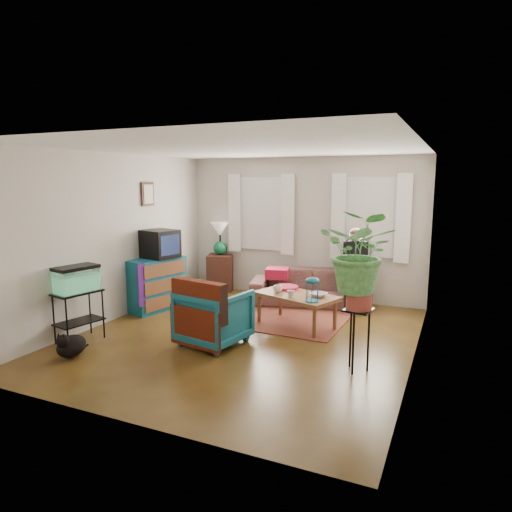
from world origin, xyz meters
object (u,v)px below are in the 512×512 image
at_px(sofa, 311,282).
at_px(aquarium_stand, 79,317).
at_px(side_table, 221,272).
at_px(dresser, 156,284).
at_px(coffee_table, 296,310).
at_px(armchair, 214,314).
at_px(plant_stand, 357,340).

distance_m(sofa, aquarium_stand, 3.88).
height_order(side_table, dresser, dresser).
relative_size(sofa, aquarium_stand, 3.01).
bearing_deg(coffee_table, aquarium_stand, -124.50).
bearing_deg(side_table, sofa, -8.59).
relative_size(side_table, coffee_table, 0.59).
xyz_separation_m(dresser, coffee_table, (2.49, 0.08, -0.19)).
relative_size(aquarium_stand, armchair, 0.84).
xyz_separation_m(side_table, dresser, (-0.34, -1.68, 0.08)).
bearing_deg(aquarium_stand, dresser, 101.86).
distance_m(sofa, dresser, 2.70).
bearing_deg(sofa, side_table, 157.53).
xyz_separation_m(sofa, armchair, (-0.60, -2.43, 0.00)).
bearing_deg(plant_stand, aquarium_stand, -171.38).
xyz_separation_m(side_table, armchair, (1.38, -2.72, 0.05)).
relative_size(dresser, coffee_table, 0.81).
relative_size(sofa, coffee_table, 1.73).
height_order(armchair, coffee_table, armchair).
xyz_separation_m(sofa, aquarium_stand, (-2.33, -3.10, -0.06)).
distance_m(coffee_table, plant_stand, 1.72).
bearing_deg(side_table, aquarium_stand, -95.87).
height_order(aquarium_stand, coffee_table, aquarium_stand).
height_order(dresser, aquarium_stand, dresser).
distance_m(side_table, coffee_table, 2.68).
xyz_separation_m(dresser, armchair, (1.72, -1.05, -0.03)).
bearing_deg(side_table, plant_stand, -40.52).
bearing_deg(coffee_table, sofa, 117.16).
bearing_deg(armchair, plant_stand, -173.37).
relative_size(side_table, aquarium_stand, 1.03).
bearing_deg(dresser, armchair, -17.02).
bearing_deg(plant_stand, sofa, 117.88).
height_order(side_table, coffee_table, side_table).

